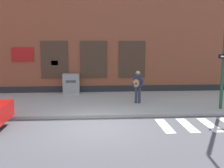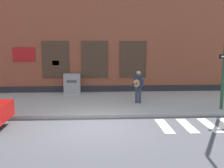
# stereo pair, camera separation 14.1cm
# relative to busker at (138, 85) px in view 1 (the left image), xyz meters

# --- Properties ---
(ground_plane) EXTENTS (160.00, 160.00, 0.00)m
(ground_plane) POSITION_rel_busker_xyz_m (-2.36, -3.61, -1.14)
(ground_plane) COLOR #4C4C51
(sidewalk) EXTENTS (28.00, 5.67, 0.15)m
(sidewalk) POSITION_rel_busker_xyz_m (-2.36, 0.59, -1.06)
(sidewalk) COLOR #ADAAA3
(sidewalk) RESTS_ON ground
(building_backdrop) EXTENTS (28.00, 4.06, 6.34)m
(building_backdrop) POSITION_rel_busker_xyz_m (-2.36, 5.42, 2.03)
(building_backdrop) COLOR brown
(building_backdrop) RESTS_ON ground
(crosswalk) EXTENTS (5.20, 1.90, 0.01)m
(crosswalk) POSITION_rel_busker_xyz_m (2.95, -3.55, -1.13)
(crosswalk) COLOR silver
(crosswalk) RESTS_ON ground
(busker) EXTENTS (0.72, 0.63, 1.74)m
(busker) POSITION_rel_busker_xyz_m (0.00, 0.00, 0.00)
(busker) COLOR #33384C
(busker) RESTS_ON sidewalk
(utility_box) EXTENTS (1.04, 0.70, 1.27)m
(utility_box) POSITION_rel_busker_xyz_m (-3.80, 2.97, -0.36)
(utility_box) COLOR #9E9E9E
(utility_box) RESTS_ON sidewalk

